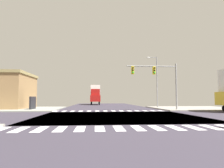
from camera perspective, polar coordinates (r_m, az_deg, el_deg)
ground at (r=18.09m, az=1.65°, el=-9.07°), size 90.00×90.00×0.05m
sidewalk_corner_ne at (r=33.49m, az=22.05°, el=-6.31°), size 12.00×12.00×0.14m
sidewalk_corner_nw at (r=31.91m, az=-25.03°, el=-6.35°), size 12.00×12.00×0.14m
crosswalk_near at (r=10.86m, az=4.65°, el=-12.25°), size 13.50×2.00×0.01m
crosswalk_far at (r=25.32m, az=-0.75°, el=-7.57°), size 13.50×2.00×0.01m
traffic_signal_mast at (r=26.80m, az=12.41°, el=2.36°), size 6.59×0.55×6.10m
street_lamp at (r=33.80m, az=12.13°, el=1.84°), size 1.78×0.32×8.36m
box_truck_nearside_1 at (r=51.07m, az=-4.70°, el=-2.91°), size 2.40×7.20×4.85m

